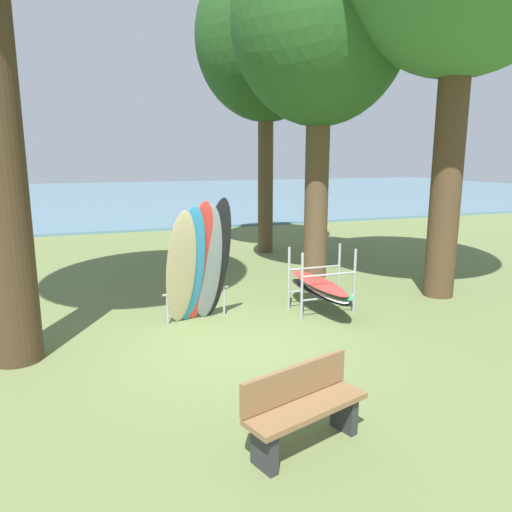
{
  "coord_description": "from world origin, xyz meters",
  "views": [
    {
      "loc": [
        -2.27,
        -7.06,
        2.97
      ],
      "look_at": [
        0.75,
        1.43,
        1.1
      ],
      "focal_mm": 33.99,
      "sensor_mm": 36.0,
      "label": 1
    }
  ],
  "objects_px": {
    "tree_far_left_back": "(321,22)",
    "board_storage_rack": "(321,286)",
    "tree_mid_behind": "(266,39)",
    "leaning_board_pile": "(199,265)",
    "park_bench": "(303,405)"
  },
  "relations": [
    {
      "from": "tree_mid_behind",
      "to": "leaning_board_pile",
      "type": "distance_m",
      "value": 8.57
    },
    {
      "from": "tree_mid_behind",
      "to": "board_storage_rack",
      "type": "distance_m",
      "value": 8.34
    },
    {
      "from": "tree_mid_behind",
      "to": "board_storage_rack",
      "type": "height_order",
      "value": "tree_mid_behind"
    },
    {
      "from": "tree_far_left_back",
      "to": "park_bench",
      "type": "distance_m",
      "value": 9.17
    },
    {
      "from": "tree_far_left_back",
      "to": "park_bench",
      "type": "height_order",
      "value": "tree_far_left_back"
    },
    {
      "from": "tree_mid_behind",
      "to": "tree_far_left_back",
      "type": "distance_m",
      "value": 3.37
    },
    {
      "from": "leaning_board_pile",
      "to": "board_storage_rack",
      "type": "bearing_deg",
      "value": -0.97
    },
    {
      "from": "board_storage_rack",
      "to": "park_bench",
      "type": "xyz_separation_m",
      "value": [
        -2.23,
        -3.95,
        -0.04
      ]
    },
    {
      "from": "leaning_board_pile",
      "to": "park_bench",
      "type": "distance_m",
      "value": 4.05
    },
    {
      "from": "tree_far_left_back",
      "to": "park_bench",
      "type": "bearing_deg",
      "value": -117.32
    },
    {
      "from": "tree_mid_behind",
      "to": "park_bench",
      "type": "xyz_separation_m",
      "value": [
        -3.31,
        -9.88,
        -5.82
      ]
    },
    {
      "from": "leaning_board_pile",
      "to": "tree_mid_behind",
      "type": "bearing_deg",
      "value": 59.5
    },
    {
      "from": "tree_far_left_back",
      "to": "tree_mid_behind",
      "type": "bearing_deg",
      "value": 91.02
    },
    {
      "from": "tree_far_left_back",
      "to": "board_storage_rack",
      "type": "relative_size",
      "value": 3.94
    },
    {
      "from": "tree_far_left_back",
      "to": "board_storage_rack",
      "type": "height_order",
      "value": "tree_far_left_back"
    }
  ]
}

